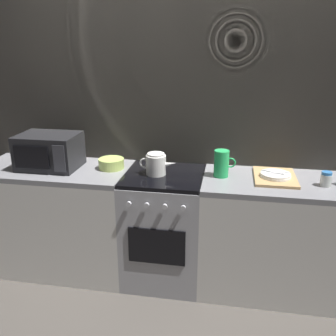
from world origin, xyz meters
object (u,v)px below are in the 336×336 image
stove_unit (164,227)px  kettle (156,164)px  microwave (49,151)px  dish_pile (275,176)px  pitcher (222,163)px  spice_jar (326,179)px  mixing_bowl (111,164)px

stove_unit → kettle: kettle is taller
microwave → dish_pile: bearing=1.6°
pitcher → spice_jar: 0.73m
kettle → microwave: bearing=179.3°
pitcher → spice_jar: pitcher is taller
stove_unit → dish_pile: (0.82, 0.04, 0.47)m
stove_unit → mixing_bowl: size_ratio=4.50×
pitcher → dish_pile: pitcher is taller
kettle → dish_pile: bearing=3.8°
kettle → pitcher: 0.49m
pitcher → stove_unit: bearing=-176.4°
microwave → spice_jar: size_ratio=4.38×
microwave → mixing_bowl: 0.50m
mixing_bowl → pitcher: bearing=-2.1°
kettle → mixing_bowl: (-0.38, 0.07, -0.04)m
stove_unit → microwave: 1.09m
kettle → spice_jar: 1.21m
stove_unit → mixing_bowl: mixing_bowl is taller
pitcher → spice_jar: bearing=-5.7°
microwave → mixing_bowl: (0.48, 0.06, -0.10)m
stove_unit → spice_jar: (1.15, -0.04, 0.50)m
dish_pile → microwave: bearing=-178.4°
microwave → pitcher: (1.35, 0.03, -0.03)m
kettle → mixing_bowl: kettle is taller
kettle → pitcher: bearing=5.0°
stove_unit → pitcher: bearing=3.6°
dish_pile → spice_jar: spice_jar is taller
spice_jar → mixing_bowl: bearing=176.3°
mixing_bowl → pitcher: pitcher is taller
stove_unit → dish_pile: bearing=3.0°
microwave → spice_jar: bearing=-1.1°
kettle → dish_pile: 0.88m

